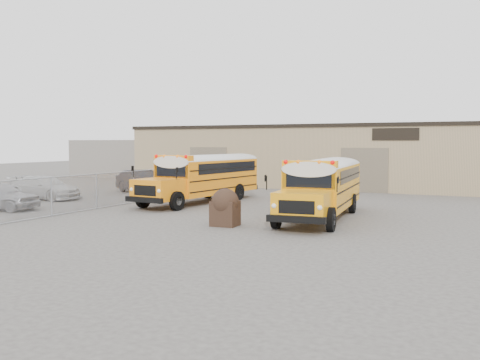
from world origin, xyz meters
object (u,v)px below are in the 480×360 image
at_px(school_bus_right, 342,176).
at_px(car_dark, 141,182).
at_px(tarp_bundle, 225,207).
at_px(school_bus_left, 254,170).
at_px(car_white, 45,188).

distance_m(school_bus_right, car_dark, 13.75).
height_order(school_bus_right, tarp_bundle, school_bus_right).
height_order(school_bus_left, car_dark, school_bus_left).
xyz_separation_m(school_bus_left, car_white, (-9.78, -8.44, -0.89)).
xyz_separation_m(school_bus_left, car_dark, (-6.94, -2.77, -0.82)).
distance_m(tarp_bundle, car_dark, 15.30).
relative_size(tarp_bundle, car_white, 0.32).
distance_m(school_bus_left, school_bus_right, 7.50).
bearing_deg(tarp_bundle, car_dark, 138.92).
height_order(school_bus_left, tarp_bundle, school_bus_left).
height_order(school_bus_left, school_bus_right, school_bus_left).
bearing_deg(car_dark, tarp_bundle, -104.98).
height_order(school_bus_right, car_white, school_bus_right).
xyz_separation_m(tarp_bundle, car_white, (-14.37, 4.38, -0.09)).
bearing_deg(car_dark, school_bus_right, -65.75).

